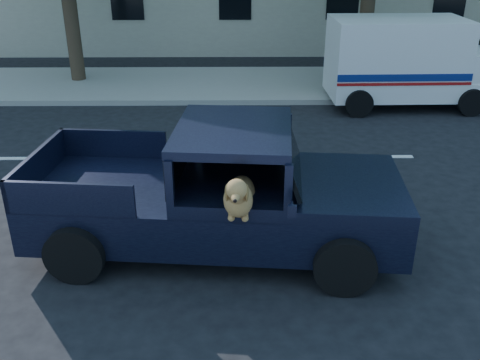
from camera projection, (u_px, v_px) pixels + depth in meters
The scene contains 5 objects.
ground at pixel (176, 241), 8.42m from camera, with size 120.00×120.00×0.00m, color black.
far_sidewalk at pixel (204, 84), 16.72m from camera, with size 60.00×4.00×0.15m, color gray.
lane_stripes at pixel (284, 157), 11.52m from camera, with size 21.60×0.14×0.01m, color silver, non-canonical shape.
pickup_truck at pixel (211, 208), 8.04m from camera, with size 5.60×3.02×1.94m.
mail_truck at pixel (405, 69), 14.54m from camera, with size 4.35×2.28×2.36m.
Camera 1 is at (0.93, -7.23, 4.44)m, focal length 40.00 mm.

